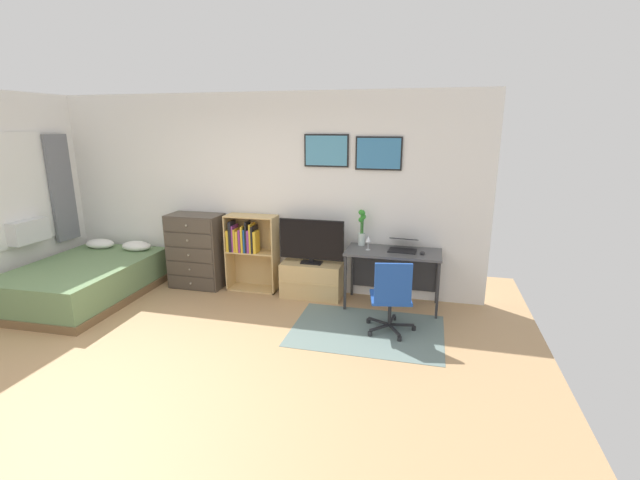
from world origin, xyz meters
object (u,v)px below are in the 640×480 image
Objects in this scene: bed at (85,280)px; desk at (393,260)px; television at (311,242)px; office_chair at (391,295)px; dresser at (197,251)px; bamboo_vase at (362,226)px; computer_mouse at (422,253)px; wine_glass at (368,240)px; bookshelf at (249,246)px; tv_stand at (312,279)px; laptop at (403,245)px.

desk is (4.03, 0.80, 0.35)m from bed.
office_chair is at bearing -36.66° from television.
bed is 4.12m from desk.
dresser is 2.41m from bamboo_vase.
office_chair is 1.22m from bamboo_vase.
television reaches higher than bed.
office_chair is 1.81× the size of bamboo_vase.
computer_mouse is (0.30, 0.74, 0.30)m from office_chair.
wine_glass reaches higher than office_chair.
bookshelf is 1.62m from bamboo_vase.
tv_stand is 1.53m from computer_mouse.
bed is at bearing -168.80° from desk.
desk is (1.08, -0.01, 0.36)m from tv_stand.
dresser is at bearing -175.42° from bookshelf.
bed is 11.42× the size of wine_glass.
wine_glass is at bearing -162.65° from desk.
bamboo_vase is at bearing 174.17° from laptop.
bookshelf is 5.96× the size of wine_glass.
dresser is 2.98m from office_chair.
bed is at bearing 168.06° from office_chair.
office_chair is at bearing -63.90° from wine_glass.
laptop is 0.28m from computer_mouse.
bookshelf is 1.01m from tv_stand.
desk is at bearing -169.64° from laptop.
tv_stand is 1.00m from wine_glass.
computer_mouse is (0.24, -0.14, -0.04)m from laptop.
tv_stand is at bearing 90.00° from television.
wine_glass is at bearing -161.71° from laptop.
dresser is at bearing 177.92° from computer_mouse.
bed is 2.39× the size of office_chair.
tv_stand is at bearing 172.17° from wine_glass.
laptop is at bearing 75.50° from office_chair.
dresser is 10.18× the size of computer_mouse.
television is at bearing -90.00° from tv_stand.
laptop reaches higher than desk.
laptop is at bearing 0.33° from tv_stand.
television is at bearing 175.76° from computer_mouse.
television is 1.44m from computer_mouse.
wine_glass is at bearing 177.99° from computer_mouse.
laptop reaches higher than tv_stand.
tv_stand is 1.01m from bamboo_vase.
computer_mouse is 0.86m from bamboo_vase.
dresser is 2.79m from desk.
bamboo_vase reaches higher than computer_mouse.
television is (2.95, 0.78, 0.53)m from bed.
bed is 3.10m from television.
bed is at bearing -165.92° from bamboo_vase.
tv_stand is (1.71, 0.01, -0.29)m from dresser.
tv_stand is 0.93× the size of television.
computer_mouse is (3.15, -0.11, 0.23)m from dresser.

